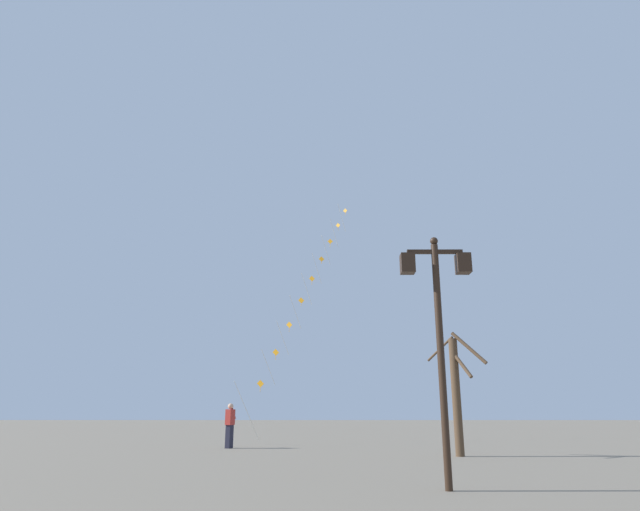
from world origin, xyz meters
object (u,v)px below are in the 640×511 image
object	(u,v)px
twin_lantern_lamp_post	(438,309)
kite_flyer	(230,424)
bare_tree	(457,390)
kite_train	(305,292)

from	to	relation	value
twin_lantern_lamp_post	kite_flyer	bearing A→B (deg)	116.47
bare_tree	twin_lantern_lamp_post	bearing A→B (deg)	-105.21
twin_lantern_lamp_post	kite_train	bearing A→B (deg)	99.61
kite_train	bare_tree	world-z (taller)	kite_train
twin_lantern_lamp_post	kite_train	world-z (taller)	kite_train
kite_flyer	bare_tree	world-z (taller)	bare_tree
twin_lantern_lamp_post	kite_flyer	size ratio (longest dim) A/B	2.82
kite_train	kite_flyer	bearing A→B (deg)	-110.43
bare_tree	kite_flyer	bearing A→B (deg)	153.31
twin_lantern_lamp_post	kite_train	xyz separation A→B (m)	(-3.27, 19.35, 4.51)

